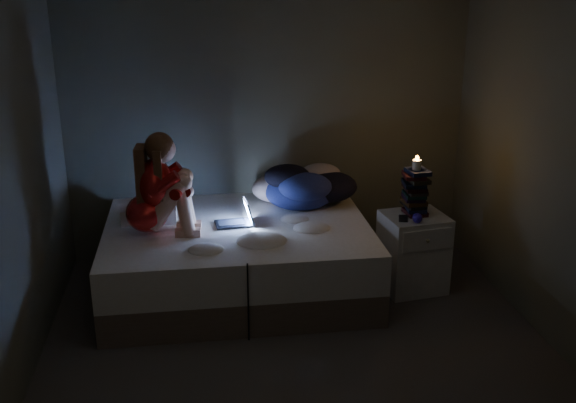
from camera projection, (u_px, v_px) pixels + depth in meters
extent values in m
cube|color=#453F3C|center=(301.00, 359.00, 4.66)|extent=(3.60, 3.80, 0.02)
cube|color=#585C4B|center=(268.00, 116.00, 6.01)|extent=(3.60, 0.02, 2.60)
cube|color=#585C4B|center=(387.00, 334.00, 2.45)|extent=(3.60, 0.02, 2.60)
cube|color=#585C4B|center=(2.00, 192.00, 3.99)|extent=(0.02, 3.80, 2.60)
cube|color=#585C4B|center=(570.00, 168.00, 4.47)|extent=(0.02, 3.80, 2.60)
cube|color=white|center=(150.00, 212.00, 5.54)|extent=(0.44, 0.31, 0.13)
cube|color=silver|center=(413.00, 252.00, 5.57)|extent=(0.55, 0.50, 0.65)
cylinder|color=beige|center=(417.00, 166.00, 5.35)|extent=(0.07, 0.07, 0.08)
cube|color=black|center=(402.00, 218.00, 5.39)|extent=(0.12, 0.16, 0.01)
sphere|color=navy|center=(414.00, 218.00, 5.29)|extent=(0.08, 0.08, 0.08)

